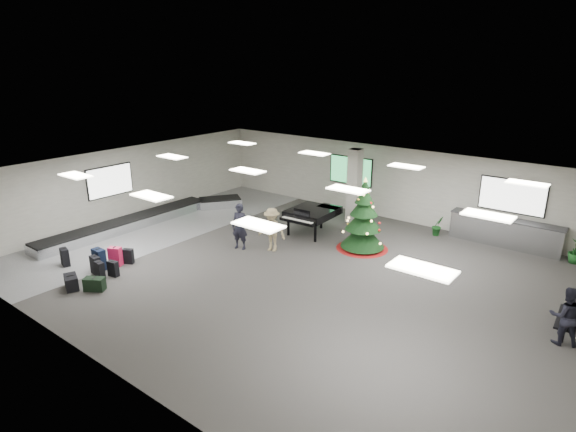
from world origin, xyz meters
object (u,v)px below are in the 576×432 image
Objects in this scene: grand_piano at (311,213)px; potted_plant_left at (438,226)px; bench at (573,316)px; potted_plant_right at (576,251)px; service_counter at (505,232)px; pink_suitcase at (115,256)px; traveler_a at (240,227)px; traveler_b at (272,230)px; traveler_bench at (565,316)px; baggage_carousel at (148,219)px; christmas_tree at (363,225)px.

grand_piano is 5.11m from potted_plant_left.
bench is (9.65, -1.97, -0.34)m from grand_piano.
potted_plant_right is at bearing 94.49° from bench.
service_counter is 1.86× the size of grand_piano.
traveler_a reaches higher than pink_suitcase.
traveler_b is at bearing 26.60° from pink_suitcase.
grand_piano is 1.41× the size of traveler_bench.
baggage_carousel is 14.18× the size of pink_suitcase.
traveler_a is at bearing -142.14° from christmas_tree.
traveler_a is 1.06× the size of traveler_b.
traveler_bench is (9.63, -0.25, -0.05)m from traveler_b.
christmas_tree reaches higher than service_counter.
service_counter is at bearing 27.64° from traveler_b.
grand_piano is at bearing 74.52° from traveler_b.
christmas_tree is 3.14× the size of potted_plant_right.
baggage_carousel is 15.84m from traveler_bench.
baggage_carousel is at bearing 103.73° from pink_suitcase.
baggage_carousel is 5.91× the size of traveler_b.
traveler_b reaches higher than service_counter.
potted_plant_right is at bearing -4.32° from service_counter.
potted_plant_left is at bearing 31.30° from traveler_a.
pink_suitcase is at bearing -119.93° from grand_piano.
baggage_carousel is 15.98m from bench.
grand_piano is at bearing 37.13° from pink_suitcase.
bench reaches higher than baggage_carousel.
grand_piano is at bearing -160.12° from potted_plant_right.
potted_plant_right is (-0.66, 5.22, -0.08)m from bench.
traveler_b is (-0.09, -2.37, -0.04)m from grand_piano.
pink_suitcase is 12.32m from potted_plant_left.
traveler_bench is at bearing -101.74° from bench.
pink_suitcase is 0.46× the size of bench.
pink_suitcase is 13.95m from bench.
traveler_b is 1.86× the size of potted_plant_right.
traveler_bench is 1.74× the size of potted_plant_right.
grand_piano is (-6.57, -3.43, 0.31)m from service_counter.
bench is 7.39m from potted_plant_left.
grand_piano reaches higher than potted_plant_left.
pink_suitcase reaches higher than baggage_carousel.
pink_suitcase is 13.65m from traveler_bench.
christmas_tree is 1.59× the size of traveler_a.
bench is at bearing -14.31° from christmas_tree.
potted_plant_right reaches higher than baggage_carousel.
baggage_carousel is at bearing 175.21° from traveler_b.
potted_plant_right is (9.07, 5.61, -0.38)m from traveler_b.
baggage_carousel is at bearing -148.96° from potted_plant_left.
christmas_tree reaches higher than bench.
potted_plant_left is 0.92× the size of potted_plant_right.
traveler_b is at bearing -128.43° from potted_plant_left.
grand_piano is 9.56m from potted_plant_right.
baggage_carousel is 3.50× the size of christmas_tree.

